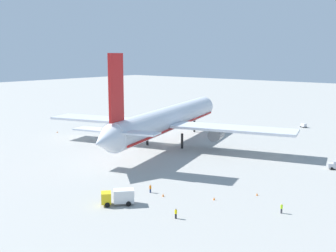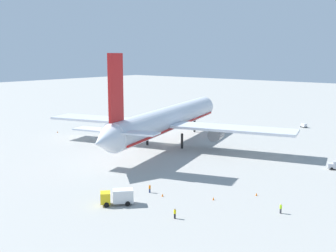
# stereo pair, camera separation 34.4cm
# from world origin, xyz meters

# --- Properties ---
(ground_plane) EXTENTS (600.00, 600.00, 0.00)m
(ground_plane) POSITION_xyz_m (0.00, 0.00, 0.00)
(ground_plane) COLOR #9E9E99
(airliner) EXTENTS (75.83, 73.93, 26.85)m
(airliner) POSITION_xyz_m (-1.21, -0.33, 7.67)
(airliner) COLOR silver
(airliner) RESTS_ON ground
(service_truck_1) EXTENTS (5.78, 5.50, 2.77)m
(service_truck_1) POSITION_xyz_m (-45.00, -25.09, 1.52)
(service_truck_1) COLOR yellow
(service_truck_1) RESTS_ON ground
(baggage_cart_0) EXTENTS (3.13, 1.92, 1.23)m
(baggage_cart_0) POSITION_xyz_m (51.67, 42.03, 0.68)
(baggage_cart_0) COLOR #595B60
(baggage_cart_0) RESTS_ON ground
(baggage_cart_1) EXTENTS (2.39, 2.93, 1.46)m
(baggage_cart_1) POSITION_xyz_m (54.34, -19.72, 0.80)
(baggage_cart_1) COLOR #595B60
(baggage_cart_1) RESTS_ON ground
(ground_worker_0) EXTENTS (0.47, 0.47, 1.70)m
(ground_worker_0) POSITION_xyz_m (-43.59, -37.00, 0.86)
(ground_worker_0) COLOR black
(ground_worker_0) RESTS_ON ground
(ground_worker_1) EXTENTS (0.56, 0.56, 1.70)m
(ground_worker_1) POSITION_xyz_m (-30.44, -49.42, 0.86)
(ground_worker_1) COLOR #3F3F47
(ground_worker_1) RESTS_ON ground
(ground_worker_3) EXTENTS (0.55, 0.55, 1.63)m
(ground_worker_3) POSITION_xyz_m (-36.49, -25.10, 0.82)
(ground_worker_3) COLOR navy
(ground_worker_3) RESTS_ON ground
(traffic_cone_0) EXTENTS (0.36, 0.36, 0.55)m
(traffic_cone_0) POSITION_xyz_m (-9.64, 41.40, 0.28)
(traffic_cone_0) COLOR orange
(traffic_cone_0) RESTS_ON ground
(traffic_cone_1) EXTENTS (0.36, 0.36, 0.55)m
(traffic_cone_1) POSITION_xyz_m (-36.61, -28.44, 0.28)
(traffic_cone_1) COLOR orange
(traffic_cone_1) RESTS_ON ground
(traffic_cone_2) EXTENTS (0.36, 0.36, 0.55)m
(traffic_cone_2) POSITION_xyz_m (-24.87, -41.98, 0.28)
(traffic_cone_2) COLOR orange
(traffic_cone_2) RESTS_ON ground
(traffic_cone_3) EXTENTS (0.36, 0.36, 0.55)m
(traffic_cone_3) POSITION_xyz_m (-32.12, -36.98, 0.28)
(traffic_cone_3) COLOR orange
(traffic_cone_3) RESTS_ON ground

